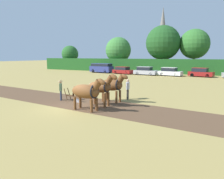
{
  "coord_description": "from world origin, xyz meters",
  "views": [
    {
      "loc": [
        9.5,
        -12.03,
        3.64
      ],
      "look_at": [
        1.81,
        2.36,
        1.1
      ],
      "focal_mm": 35.0,
      "sensor_mm": 36.0,
      "label": 1
    }
  ],
  "objects_px": {
    "parked_van": "(102,68)",
    "parked_car_left": "(123,70)",
    "farmer_at_plow": "(61,89)",
    "tree_far_left": "(70,54)",
    "draft_horse_lead_left": "(87,91)",
    "draft_horse_lead_right": "(101,87)",
    "draft_horse_trail_left": "(113,85)",
    "tree_center": "(194,44)",
    "farmer_beside_team": "(128,88)",
    "parked_car_center_right": "(201,73)",
    "parked_car_center": "(170,72)",
    "plow": "(74,98)",
    "tree_center_left": "(163,43)",
    "parked_car_center_left": "(145,71)",
    "tree_left": "(118,50)",
    "church_spire": "(162,36)"
  },
  "relations": [
    {
      "from": "draft_horse_lead_right",
      "to": "parked_car_center",
      "type": "xyz_separation_m",
      "value": [
        -1.24,
        26.23,
        -0.65
      ]
    },
    {
      "from": "plow",
      "to": "farmer_beside_team",
      "type": "height_order",
      "value": "farmer_beside_team"
    },
    {
      "from": "tree_far_left",
      "to": "parked_car_center",
      "type": "relative_size",
      "value": 1.45
    },
    {
      "from": "farmer_at_plow",
      "to": "farmer_beside_team",
      "type": "distance_m",
      "value": 5.53
    },
    {
      "from": "parked_car_center_left",
      "to": "parked_car_left",
      "type": "bearing_deg",
      "value": -179.06
    },
    {
      "from": "tree_far_left",
      "to": "church_spire",
      "type": "relative_size",
      "value": 0.32
    },
    {
      "from": "farmer_beside_team",
      "to": "parked_car_center_right",
      "type": "distance_m",
      "value": 24.09
    },
    {
      "from": "tree_center",
      "to": "parked_car_left",
      "type": "xyz_separation_m",
      "value": [
        -11.96,
        -9.66,
        -5.34
      ]
    },
    {
      "from": "draft_horse_lead_left",
      "to": "farmer_beside_team",
      "type": "xyz_separation_m",
      "value": [
        0.89,
        4.7,
        -0.29
      ]
    },
    {
      "from": "draft_horse_lead_right",
      "to": "draft_horse_trail_left",
      "type": "bearing_deg",
      "value": 90.49
    },
    {
      "from": "farmer_at_plow",
      "to": "parked_car_center",
      "type": "distance_m",
      "value": 26.18
    },
    {
      "from": "parked_van",
      "to": "parked_car_left",
      "type": "height_order",
      "value": "parked_van"
    },
    {
      "from": "tree_far_left",
      "to": "draft_horse_lead_left",
      "type": "bearing_deg",
      "value": -49.86
    },
    {
      "from": "farmer_at_plow",
      "to": "parked_car_center_right",
      "type": "xyz_separation_m",
      "value": [
        7.8,
        26.82,
        -0.22
      ]
    },
    {
      "from": "tree_center",
      "to": "parked_car_center",
      "type": "height_order",
      "value": "tree_center"
    },
    {
      "from": "draft_horse_lead_left",
      "to": "parked_car_center_left",
      "type": "bearing_deg",
      "value": 106.64
    },
    {
      "from": "tree_center",
      "to": "parked_van",
      "type": "xyz_separation_m",
      "value": [
        -17.34,
        -9.03,
        -5.01
      ]
    },
    {
      "from": "tree_center_left",
      "to": "farmer_beside_team",
      "type": "bearing_deg",
      "value": -79.84
    },
    {
      "from": "tree_left",
      "to": "farmer_beside_team",
      "type": "bearing_deg",
      "value": -62.21
    },
    {
      "from": "tree_center",
      "to": "farmer_at_plow",
      "type": "bearing_deg",
      "value": -98.47
    },
    {
      "from": "parked_van",
      "to": "parked_car_left",
      "type": "xyz_separation_m",
      "value": [
        5.37,
        -0.63,
        -0.33
      ]
    },
    {
      "from": "tree_left",
      "to": "farmer_at_plow",
      "type": "distance_m",
      "value": 36.11
    },
    {
      "from": "parked_van",
      "to": "parked_car_center_left",
      "type": "relative_size",
      "value": 1.17
    },
    {
      "from": "tree_center",
      "to": "parked_car_center_left",
      "type": "bearing_deg",
      "value": -126.11
    },
    {
      "from": "tree_center",
      "to": "draft_horse_lead_left",
      "type": "relative_size",
      "value": 3.19
    },
    {
      "from": "parked_car_center_left",
      "to": "parked_car_center",
      "type": "height_order",
      "value": "parked_car_center_left"
    },
    {
      "from": "tree_far_left",
      "to": "parked_car_center_right",
      "type": "xyz_separation_m",
      "value": [
        33.71,
        -6.64,
        -3.31
      ]
    },
    {
      "from": "tree_center_left",
      "to": "plow",
      "type": "height_order",
      "value": "tree_center_left"
    },
    {
      "from": "church_spire",
      "to": "farmer_beside_team",
      "type": "relative_size",
      "value": 11.46
    },
    {
      "from": "tree_center_left",
      "to": "plow",
      "type": "distance_m",
      "value": 34.52
    },
    {
      "from": "draft_horse_lead_right",
      "to": "parked_car_left",
      "type": "relative_size",
      "value": 0.59
    },
    {
      "from": "draft_horse_trail_left",
      "to": "farmer_at_plow",
      "type": "xyz_separation_m",
      "value": [
        -4.07,
        -1.39,
        -0.39
      ]
    },
    {
      "from": "tree_far_left",
      "to": "parked_van",
      "type": "height_order",
      "value": "tree_far_left"
    },
    {
      "from": "farmer_at_plow",
      "to": "parked_car_left",
      "type": "xyz_separation_m",
      "value": [
        -6.65,
        26.03,
        -0.27
      ]
    },
    {
      "from": "draft_horse_trail_left",
      "to": "farmer_at_plow",
      "type": "relative_size",
      "value": 1.57
    },
    {
      "from": "draft_horse_lead_right",
      "to": "parked_car_center_left",
      "type": "relative_size",
      "value": 0.6
    },
    {
      "from": "draft_horse_trail_left",
      "to": "parked_car_center_left",
      "type": "xyz_separation_m",
      "value": [
        -5.95,
        24.44,
        -0.61
      ]
    },
    {
      "from": "tree_center_left",
      "to": "tree_center",
      "type": "distance_m",
      "value": 6.43
    },
    {
      "from": "parked_car_center_right",
      "to": "parked_car_left",
      "type": "bearing_deg",
      "value": -167.06
    },
    {
      "from": "parked_van",
      "to": "parked_car_center",
      "type": "bearing_deg",
      "value": 2.92
    },
    {
      "from": "tree_center",
      "to": "parked_van",
      "type": "bearing_deg",
      "value": -152.48
    },
    {
      "from": "farmer_beside_team",
      "to": "parked_car_left",
      "type": "xyz_separation_m",
      "value": [
        -11.34,
        23.1,
        -0.3
      ]
    },
    {
      "from": "farmer_at_plow",
      "to": "parked_car_center",
      "type": "xyz_separation_m",
      "value": [
        2.71,
        26.04,
        -0.24
      ]
    },
    {
      "from": "parked_car_left",
      "to": "draft_horse_lead_left",
      "type": "bearing_deg",
      "value": -59.1
    },
    {
      "from": "farmer_beside_team",
      "to": "parked_car_center_right",
      "type": "xyz_separation_m",
      "value": [
        3.12,
        23.88,
        -0.25
      ]
    },
    {
      "from": "church_spire",
      "to": "parked_van",
      "type": "height_order",
      "value": "church_spire"
    },
    {
      "from": "draft_horse_lead_right",
      "to": "parked_car_center_left",
      "type": "bearing_deg",
      "value": 107.63
    },
    {
      "from": "tree_left",
      "to": "parked_car_left",
      "type": "xyz_separation_m",
      "value": [
        5.01,
        -7.91,
        -4.26
      ]
    },
    {
      "from": "tree_center",
      "to": "draft_horse_lead_left",
      "type": "xyz_separation_m",
      "value": [
        -1.52,
        -37.45,
        -4.75
      ]
    },
    {
      "from": "parked_car_center_left",
      "to": "parked_car_center",
      "type": "xyz_separation_m",
      "value": [
        4.59,
        0.21,
        -0.02
      ]
    }
  ]
}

